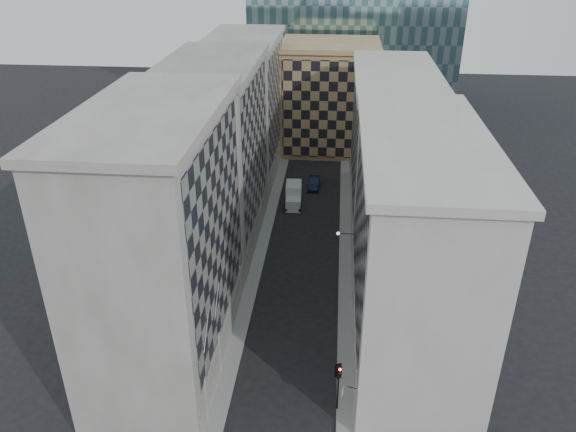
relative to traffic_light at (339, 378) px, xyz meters
The scene contains 14 objects.
sidewalk_west 27.35m from the traffic_light, 111.17° to the left, with size 1.50×100.00×0.15m, color gray.
sidewalk_east 25.54m from the traffic_light, 88.41° to the left, with size 1.50×100.00×0.15m, color gray.
bldg_left_a 18.63m from the traffic_light, 157.78° to the left, with size 10.80×22.80×23.70m.
bldg_left_b 33.17m from the traffic_light, 118.60° to the left, with size 10.80×22.80×22.70m.
bldg_left_c 53.12m from the traffic_light, 107.05° to the left, with size 10.80×22.80×21.70m.
bldg_right_a 13.89m from the traffic_light, 58.43° to the left, with size 10.80×26.80×20.70m.
bldg_right_b 38.37m from the traffic_light, 80.35° to the left, with size 10.80×28.80×19.70m.
tan_block 63.53m from the traffic_light, 92.31° to the left, with size 16.80×14.80×18.80m.
flagpoles_left 11.45m from the traffic_light, behind, with size 0.10×6.33×2.33m.
bracket_lamp 19.49m from the traffic_light, 90.50° to the left, with size 1.98×0.36×0.36m.
traffic_light is the anchor object (origin of this frame).
box_truck 39.55m from the traffic_light, 99.95° to the left, with size 2.48×5.53×2.98m.
dark_car 45.30m from the traffic_light, 95.26° to the left, with size 1.63×4.68×1.54m, color #0E1B34.
shop_sign 1.78m from the traffic_light, 75.98° to the right, with size 1.17×0.64×0.72m.
Camera 1 is at (3.57, -29.91, 35.95)m, focal length 35.00 mm.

